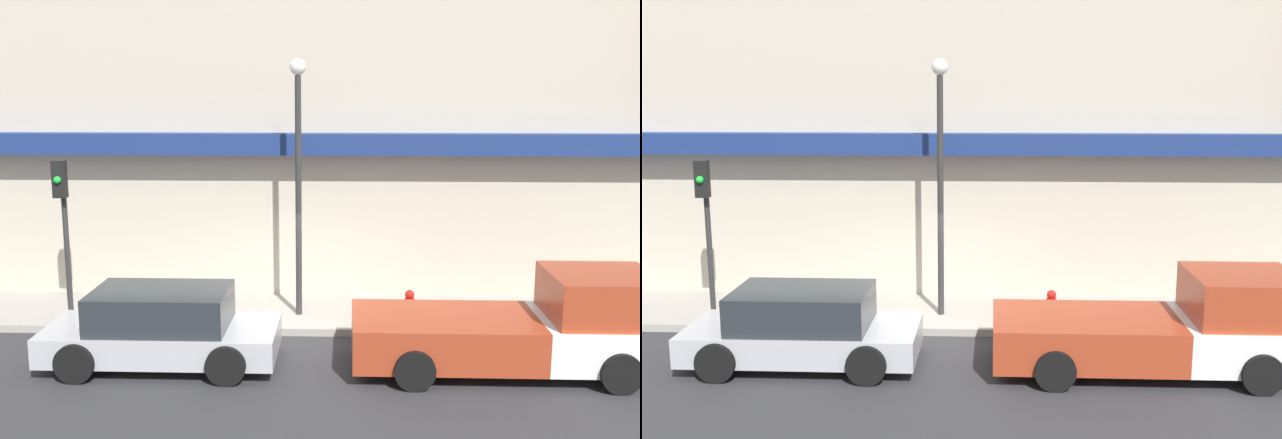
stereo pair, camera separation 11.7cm
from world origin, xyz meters
TOP-DOWN VIEW (x-y plane):
  - ground_plane at (0.00, 0.00)m, footprint 80.00×80.00m
  - sidewalk at (0.00, 1.33)m, footprint 36.00×2.66m
  - building at (0.02, 4.14)m, footprint 19.80×3.80m
  - pickup_truck at (4.88, -1.68)m, footprint 5.76×2.28m
  - parked_car at (-2.05, -1.68)m, footprint 4.42×2.07m
  - fire_hydrant at (2.87, 0.55)m, footprint 0.21×0.21m
  - street_lamp at (0.40, 1.05)m, footprint 0.36×0.36m
  - traffic_light at (-4.70, 0.46)m, footprint 0.28×0.42m

SIDE VIEW (x-z plane):
  - ground_plane at x=0.00m, z-range 0.00..0.00m
  - sidewalk at x=0.00m, z-range 0.00..0.17m
  - fire_hydrant at x=2.87m, z-range 0.16..0.90m
  - parked_car at x=-2.05m, z-range -0.02..1.48m
  - pickup_truck at x=4.88m, z-range -0.12..1.78m
  - traffic_light at x=-4.70m, z-range 0.84..4.41m
  - street_lamp at x=0.40m, z-range 0.86..6.59m
  - building at x=0.02m, z-range -0.50..10.29m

